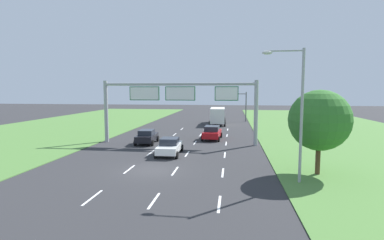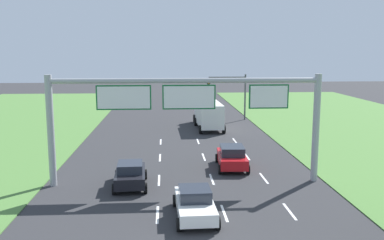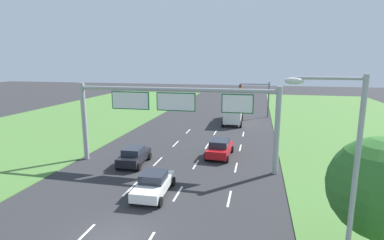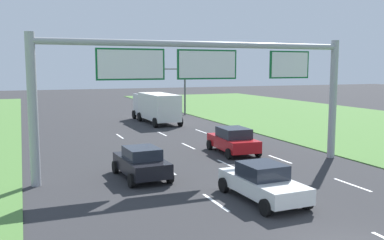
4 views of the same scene
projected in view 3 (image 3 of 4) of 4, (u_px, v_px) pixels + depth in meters
lane_dashes_inner_left at (110, 209)px, 18.31m from camera, size 0.14×44.40×0.01m
lane_dashes_inner_right at (165, 215)px, 17.57m from camera, size 0.14×44.40×0.01m
lane_dashes_slip at (224, 222)px, 16.82m from camera, size 0.14×44.40×0.01m
car_near_red at (134, 156)px, 26.04m from camera, size 2.25×4.10×1.55m
car_lead_silver at (220, 148)px, 28.21m from camera, size 2.37×4.36×1.64m
car_mid_lane at (154, 184)px, 20.22m from camera, size 2.20×4.45×1.53m
box_truck at (233, 111)px, 43.84m from camera, size 2.85×8.51×2.90m
sign_gantry at (174, 109)px, 24.91m from camera, size 17.24×0.44×7.00m
traffic_light_mast at (256, 93)px, 47.74m from camera, size 4.76×0.49×5.60m
street_lamp at (343, 174)px, 10.30m from camera, size 2.61×0.32×8.50m
roadside_tree_near at (381, 188)px, 12.13m from camera, size 4.21×4.21×5.97m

